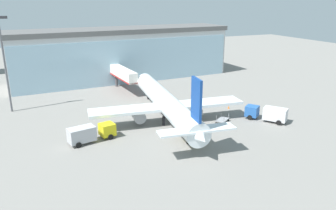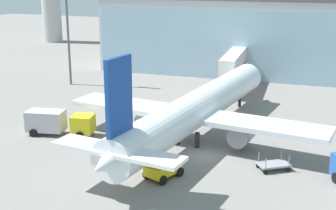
{
  "view_description": "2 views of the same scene",
  "coord_description": "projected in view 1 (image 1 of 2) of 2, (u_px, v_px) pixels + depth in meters",
  "views": [
    {
      "loc": [
        -24.18,
        -47.86,
        21.14
      ],
      "look_at": [
        -2.11,
        3.05,
        3.18
      ],
      "focal_mm": 35.0,
      "sensor_mm": 36.0,
      "label": 1
    },
    {
      "loc": [
        11.81,
        -40.8,
        17.25
      ],
      "look_at": [
        -4.97,
        2.86,
        3.77
      ],
      "focal_mm": 50.0,
      "sensor_mm": 36.0,
      "label": 2
    }
  ],
  "objects": [
    {
      "name": "ground",
      "position": [
        186.0,
        126.0,
        57.44
      ],
      "size": [
        240.0,
        240.0,
        0.0
      ],
      "primitive_type": "plane",
      "color": "gray"
    },
    {
      "name": "terminal_building",
      "position": [
        122.0,
        54.0,
        89.92
      ],
      "size": [
        60.42,
        16.24,
        13.82
      ],
      "rotation": [
        0.0,
        0.0,
        0.04
      ],
      "color": "#BBBBBB",
      "rests_on": "ground"
    },
    {
      "name": "jet_bridge",
      "position": [
        123.0,
        74.0,
        78.04
      ],
      "size": [
        3.32,
        13.49,
        5.53
      ],
      "rotation": [
        0.0,
        0.0,
        1.65
      ],
      "color": "silver",
      "rests_on": "ground"
    },
    {
      "name": "apron_light_mast",
      "position": [
        4.0,
        57.0,
        61.42
      ],
      "size": [
        3.2,
        0.4,
        18.27
      ],
      "color": "#59595E",
      "rests_on": "ground"
    },
    {
      "name": "airplane",
      "position": [
        166.0,
        103.0,
        58.8
      ],
      "size": [
        27.96,
        36.49,
        11.16
      ],
      "rotation": [
        0.0,
        0.0,
        1.46
      ],
      "color": "white",
      "rests_on": "ground"
    },
    {
      "name": "catering_truck",
      "position": [
        90.0,
        133.0,
        50.57
      ],
      "size": [
        7.59,
        3.69,
        2.65
      ],
      "rotation": [
        0.0,
        0.0,
        0.2
      ],
      "color": "yellow",
      "rests_on": "ground"
    },
    {
      "name": "fuel_truck",
      "position": [
        267.0,
        113.0,
        59.3
      ],
      "size": [
        6.06,
        7.2,
        2.65
      ],
      "rotation": [
        0.0,
        0.0,
        2.2
      ],
      "color": "#2659A5",
      "rests_on": "ground"
    },
    {
      "name": "baggage_cart",
      "position": [
        222.0,
        120.0,
        58.81
      ],
      "size": [
        3.21,
        2.93,
        1.5
      ],
      "rotation": [
        0.0,
        0.0,
        0.62
      ],
      "color": "gray",
      "rests_on": "ground"
    },
    {
      "name": "pushback_tug",
      "position": [
        193.0,
        135.0,
        50.9
      ],
      "size": [
        3.06,
        3.62,
        2.3
      ],
      "rotation": [
        0.0,
        0.0,
        1.22
      ],
      "color": "yellow",
      "rests_on": "ground"
    },
    {
      "name": "safety_cone_nose",
      "position": [
        174.0,
        134.0,
        53.0
      ],
      "size": [
        0.36,
        0.36,
        0.55
      ],
      "primitive_type": "cone",
      "color": "orange",
      "rests_on": "ground"
    },
    {
      "name": "safety_cone_wingtip",
      "position": [
        229.0,
        107.0,
        66.39
      ],
      "size": [
        0.36,
        0.36,
        0.55
      ],
      "primitive_type": "cone",
      "color": "orange",
      "rests_on": "ground"
    }
  ]
}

